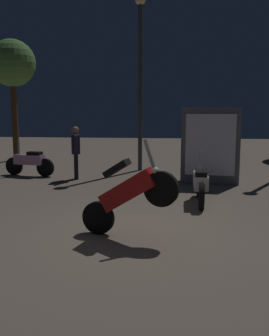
{
  "coord_description": "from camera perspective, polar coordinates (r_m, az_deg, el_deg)",
  "views": [
    {
      "loc": [
        0.56,
        -6.14,
        2.12
      ],
      "look_at": [
        -0.11,
        0.81,
        1.0
      ],
      "focal_mm": 40.76,
      "sensor_mm": 36.0,
      "label": 1
    }
  ],
  "objects": [
    {
      "name": "motorcycle_white_parked_left",
      "position": [
        8.57,
        9.84,
        -2.34
      ],
      "size": [
        0.33,
        1.66,
        1.11
      ],
      "rotation": [
        0.0,
        0.0,
        1.54
      ],
      "color": "black",
      "rests_on": "ground_plane"
    },
    {
      "name": "motorcycle_red_foreground",
      "position": [
        6.15,
        -0.94,
        -3.82
      ],
      "size": [
        1.62,
        0.55,
        1.63
      ],
      "rotation": [
        0.0,
        0.0,
        -0.28
      ],
      "color": "black",
      "rests_on": "ground_plane"
    },
    {
      "name": "motorcycle_pink_parked_right",
      "position": [
        12.27,
        -15.43,
        0.91
      ],
      "size": [
        1.65,
        0.47,
        1.11
      ],
      "rotation": [
        0.0,
        0.0,
        2.95
      ],
      "color": "black",
      "rests_on": "ground_plane"
    },
    {
      "name": "person_rider_beside",
      "position": [
        11.35,
        -8.78,
        2.95
      ],
      "size": [
        0.33,
        0.66,
        1.56
      ],
      "rotation": [
        0.0,
        0.0,
        3.43
      ],
      "color": "black",
      "rests_on": "ground_plane"
    },
    {
      "name": "ground_plane",
      "position": [
        6.52,
        0.32,
        -9.86
      ],
      "size": [
        40.0,
        40.0,
        0.0
      ],
      "primitive_type": "plane",
      "color": "#756656"
    },
    {
      "name": "streetlamp_near",
      "position": [
        12.85,
        0.86,
        15.49
      ],
      "size": [
        0.36,
        0.36,
        5.68
      ],
      "color": "#38383D",
      "rests_on": "ground_plane"
    },
    {
      "name": "kiosk_billboard",
      "position": [
        10.87,
        11.28,
        3.3
      ],
      "size": [
        1.65,
        0.71,
        2.1
      ],
      "rotation": [
        0.0,
        0.0,
        3.02
      ],
      "color": "#595960",
      "rests_on": "ground_plane"
    },
    {
      "name": "tree_left_bg",
      "position": [
        16.0,
        -17.84,
        14.49
      ],
      "size": [
        1.81,
        1.81,
        4.71
      ],
      "color": "#4C331E",
      "rests_on": "ground_plane"
    }
  ]
}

